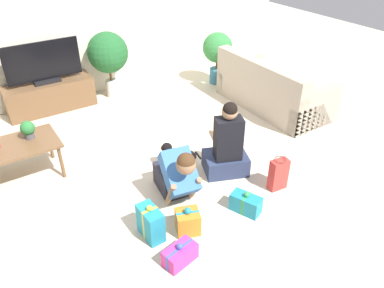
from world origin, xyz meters
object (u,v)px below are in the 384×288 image
(tabletop_plant, at_px, (28,129))
(coffee_table, at_px, (14,149))
(potted_plant_corner_right, at_px, (218,51))
(gift_bag_a, at_px, (278,174))
(tv_console, at_px, (50,96))
(person_sitting, at_px, (227,148))
(person_kneeling, at_px, (177,174))
(gift_box_d, at_px, (180,255))
(gift_box_c, at_px, (188,221))
(potted_plant_back_right, at_px, (108,54))
(tv, at_px, (44,65))
(dog, at_px, (179,153))
(gift_box_a, at_px, (246,204))
(sofa_right, at_px, (271,90))
(gift_box_b, at_px, (151,223))

(tabletop_plant, bearing_deg, coffee_table, -162.55)
(coffee_table, bearing_deg, potted_plant_corner_right, 16.12)
(gift_bag_a, bearing_deg, tv_console, 115.14)
(person_sitting, bearing_deg, tv_console, -43.75)
(person_kneeling, distance_m, person_sitting, 0.78)
(gift_box_d, height_order, tabletop_plant, tabletop_plant)
(tv_console, bearing_deg, gift_box_c, -83.78)
(potted_plant_back_right, bearing_deg, person_sitting, -84.14)
(potted_plant_corner_right, bearing_deg, tv, 168.78)
(dog, distance_m, gift_box_a, 1.08)
(potted_plant_corner_right, distance_m, person_kneeling, 3.40)
(tv_console, distance_m, gift_box_a, 3.75)
(potted_plant_corner_right, xyz_separation_m, person_kneeling, (-2.35, -2.44, -0.27))
(dog, bearing_deg, person_sitting, 105.37)
(person_sitting, relative_size, gift_box_d, 2.79)
(sofa_right, relative_size, person_kneeling, 2.33)
(gift_box_a, distance_m, gift_box_b, 1.06)
(person_kneeling, height_order, person_sitting, person_sitting)
(tv_console, height_order, person_kneeling, person_kneeling)
(potted_plant_corner_right, relative_size, person_sitting, 0.96)
(tv_console, xyz_separation_m, person_kneeling, (0.55, -3.02, 0.11))
(potted_plant_back_right, bearing_deg, gift_bag_a, -79.97)
(coffee_table, distance_m, gift_bag_a, 3.09)
(sofa_right, relative_size, coffee_table, 1.87)
(person_sitting, relative_size, gift_box_b, 2.46)
(potted_plant_back_right, height_order, gift_box_d, potted_plant_back_right)
(tv_console, relative_size, person_sitting, 1.39)
(gift_box_c, distance_m, tabletop_plant, 2.21)
(tabletop_plant, bearing_deg, person_sitting, -34.04)
(person_kneeling, height_order, gift_box_d, person_kneeling)
(coffee_table, distance_m, gift_box_d, 2.36)
(dog, height_order, gift_box_b, gift_box_b)
(gift_box_b, relative_size, tabletop_plant, 1.78)
(person_kneeling, xyz_separation_m, gift_box_c, (-0.17, -0.48, -0.22))
(gift_box_a, height_order, gift_box_d, gift_box_a)
(coffee_table, height_order, tabletop_plant, tabletop_plant)
(person_kneeling, bearing_deg, gift_box_d, -109.95)
(person_kneeling, relative_size, gift_box_d, 2.31)
(potted_plant_corner_right, height_order, gift_box_a, potted_plant_corner_right)
(tv_console, relative_size, tv, 1.19)
(tv, bearing_deg, person_sitting, -65.56)
(dog, distance_m, gift_box_b, 1.17)
(tv_console, xyz_separation_m, potted_plant_corner_right, (2.89, -0.57, 0.37))
(person_sitting, relative_size, dog, 2.13)
(person_kneeling, height_order, gift_box_b, person_kneeling)
(potted_plant_back_right, distance_m, person_kneeling, 3.03)
(tv, distance_m, potted_plant_corner_right, 2.95)
(gift_box_b, bearing_deg, person_kneeling, 33.46)
(potted_plant_corner_right, bearing_deg, tv_console, 168.78)
(coffee_table, bearing_deg, tv_console, 62.99)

